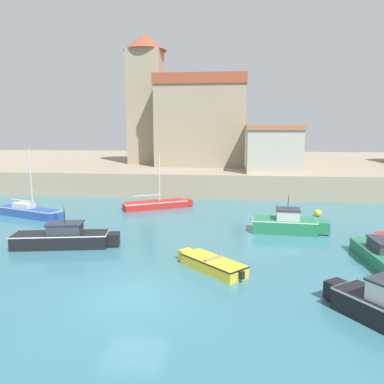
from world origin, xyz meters
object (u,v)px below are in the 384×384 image
object	(u,v)px
sailboat_red_2	(157,204)
motorboat_green_3	(287,223)
lighthouse	(140,118)
harbor_shed_near_wharf	(273,148)
sailboat_blue_4	(30,211)
dinghy_yellow_6	(211,264)
church	(196,118)
motorboat_green_5	(384,255)
mooring_buoy	(318,213)
motorboat_black_8	(64,238)

from	to	relation	value
sailboat_red_2	motorboat_green_3	bearing A→B (deg)	-32.82
lighthouse	harbor_shed_near_wharf	world-z (taller)	lighthouse
motorboat_green_3	sailboat_blue_4	size ratio (longest dim) A/B	0.80
dinghy_yellow_6	church	size ratio (longest dim) A/B	0.22
motorboat_green_5	mooring_buoy	world-z (taller)	motorboat_green_5
motorboat_black_8	dinghy_yellow_6	bearing A→B (deg)	-16.95
lighthouse	harbor_shed_near_wharf	xyz separation A→B (m)	(16.00, -7.65, -3.33)
motorboat_green_5	sailboat_red_2	bearing A→B (deg)	139.39
sailboat_red_2	lighthouse	world-z (taller)	lighthouse
sailboat_blue_4	dinghy_yellow_6	bearing A→B (deg)	-32.95
sailboat_blue_4	mooring_buoy	xyz separation A→B (m)	(22.53, 2.64, -0.16)
mooring_buoy	lighthouse	distance (m)	26.95
sailboat_red_2	church	xyz separation A→B (m)	(1.54, 18.91, 7.88)
motorboat_green_5	lighthouse	size ratio (longest dim) A/B	0.46
lighthouse	harbor_shed_near_wharf	distance (m)	18.04
motorboat_green_3	lighthouse	xyz separation A→B (m)	(-15.62, 22.66, 7.59)
motorboat_black_8	harbor_shed_near_wharf	distance (m)	24.43
sailboat_blue_4	church	bearing A→B (deg)	65.09
dinghy_yellow_6	motorboat_black_8	bearing A→B (deg)	163.05
sailboat_red_2	motorboat_green_5	distance (m)	18.81
motorboat_green_3	motorboat_green_5	size ratio (longest dim) A/B	0.93
motorboat_black_8	church	world-z (taller)	church
sailboat_red_2	harbor_shed_near_wharf	size ratio (longest dim) A/B	0.94
sailboat_red_2	church	world-z (taller)	church
motorboat_green_5	mooring_buoy	bearing A→B (deg)	95.38
sailboat_blue_4	mooring_buoy	world-z (taller)	sailboat_blue_4
motorboat_green_3	mooring_buoy	world-z (taller)	motorboat_green_3
sailboat_blue_4	church	xyz separation A→B (m)	(10.79, 23.24, 7.80)
motorboat_black_8	mooring_buoy	bearing A→B (deg)	30.18
motorboat_green_3	motorboat_green_5	xyz separation A→B (m)	(4.05, -5.64, -0.10)
motorboat_green_3	dinghy_yellow_6	size ratio (longest dim) A/B	1.38
mooring_buoy	harbor_shed_near_wharf	xyz separation A→B (m)	(-2.67, 10.11, 4.57)
harbor_shed_near_wharf	dinghy_yellow_6	bearing A→B (deg)	-102.62
motorboat_green_3	mooring_buoy	xyz separation A→B (m)	(3.06, 4.91, -0.31)
motorboat_black_8	mooring_buoy	xyz separation A→B (m)	(16.48, 9.58, -0.26)
motorboat_green_5	dinghy_yellow_6	bearing A→B (deg)	-168.83
church	lighthouse	world-z (taller)	church
motorboat_black_8	mooring_buoy	world-z (taller)	motorboat_black_8
motorboat_green_3	motorboat_black_8	distance (m)	14.21
mooring_buoy	church	world-z (taller)	church
dinghy_yellow_6	harbor_shed_near_wharf	world-z (taller)	harbor_shed_near_wharf
motorboat_green_3	dinghy_yellow_6	xyz separation A→B (m)	(-4.63, -7.36, -0.29)
motorboat_green_3	motorboat_black_8	size ratio (longest dim) A/B	0.81
motorboat_green_5	motorboat_black_8	size ratio (longest dim) A/B	0.88
sailboat_red_2	lighthouse	xyz separation A→B (m)	(-5.39, 16.06, 7.83)
sailboat_blue_4	dinghy_yellow_6	world-z (taller)	sailboat_blue_4
sailboat_red_2	motorboat_green_3	size ratio (longest dim) A/B	1.18
motorboat_green_3	sailboat_red_2	bearing A→B (deg)	147.18
sailboat_blue_4	motorboat_black_8	world-z (taller)	sailboat_blue_4
sailboat_red_2	mooring_buoy	size ratio (longest dim) A/B	10.48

